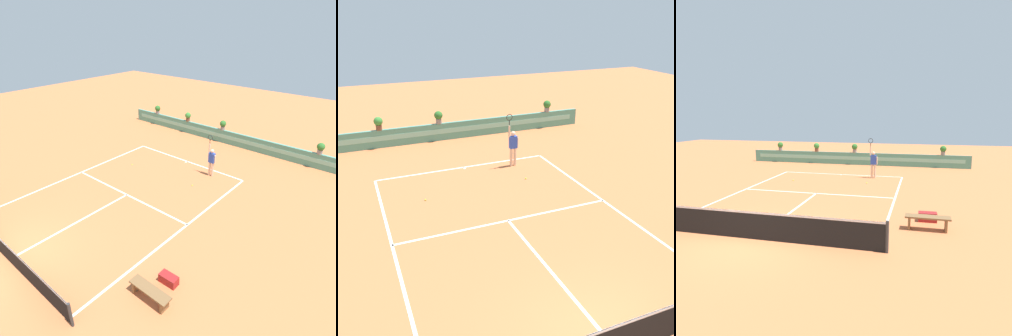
{
  "view_description": "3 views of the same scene",
  "coord_description": "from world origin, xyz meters",
  "views": [
    {
      "loc": [
        10.65,
        -2.78,
        8.66
      ],
      "look_at": [
        0.92,
        8.8,
        1.0
      ],
      "focal_mm": 32.02,
      "sensor_mm": 36.0,
      "label": 1
    },
    {
      "loc": [
        -4.85,
        -4.95,
        7.19
      ],
      "look_at": [
        0.92,
        8.8,
        1.0
      ],
      "focal_mm": 41.8,
      "sensor_mm": 36.0,
      "label": 2
    },
    {
      "loc": [
        5.32,
        -9.06,
        4.11
      ],
      "look_at": [
        0.92,
        8.8,
        1.0
      ],
      "focal_mm": 34.08,
      "sensor_mm": 36.0,
      "label": 3
    }
  ],
  "objects": [
    {
      "name": "potted_plant_centre",
      "position": [
        -0.05,
        16.39,
        1.41
      ],
      "size": [
        0.48,
        0.48,
        0.72
      ],
      "color": "gray",
      "rests_on": "back_wall_barrier"
    },
    {
      "name": "tennis_ball_mid_court",
      "position": [
        -2.44,
        9.13,
        0.03
      ],
      "size": [
        0.07,
        0.07,
        0.07
      ],
      "primitive_type": "sphere",
      "color": "#CCE033",
      "rests_on": "ground"
    },
    {
      "name": "tennis_player",
      "position": [
        2.29,
        11.2,
        1.05
      ],
      "size": [
        0.62,
        0.23,
        2.58
      ],
      "color": "beige",
      "rests_on": "ground"
    },
    {
      "name": "potted_plant_far_right",
      "position": [
        6.9,
        16.39,
        1.41
      ],
      "size": [
        0.48,
        0.48,
        0.72
      ],
      "color": "gray",
      "rests_on": "back_wall_barrier"
    },
    {
      "name": "ground_plane",
      "position": [
        0.0,
        6.0,
        0.0
      ],
      "size": [
        60.0,
        60.0,
        0.0
      ],
      "primitive_type": "plane",
      "color": "#C66B3D"
    },
    {
      "name": "back_wall_barrier",
      "position": [
        0.0,
        16.39,
        0.5
      ],
      "size": [
        18.0,
        0.21,
        1.0
      ],
      "color": "#4C8E7A",
      "rests_on": "ground"
    },
    {
      "name": "court_lines",
      "position": [
        0.0,
        6.72,
        0.0
      ],
      "size": [
        8.32,
        11.94,
        0.01
      ],
      "color": "white",
      "rests_on": "ground"
    },
    {
      "name": "potted_plant_left",
      "position": [
        -3.33,
        16.39,
        1.41
      ],
      "size": [
        0.48,
        0.48,
        0.72
      ],
      "color": "brown",
      "rests_on": "back_wall_barrier"
    },
    {
      "name": "tennis_ball_near_baseline",
      "position": [
        2.16,
        9.48,
        0.03
      ],
      "size": [
        0.07,
        0.07,
        0.07
      ],
      "primitive_type": "sphere",
      "color": "#CCE033",
      "rests_on": "ground"
    }
  ]
}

